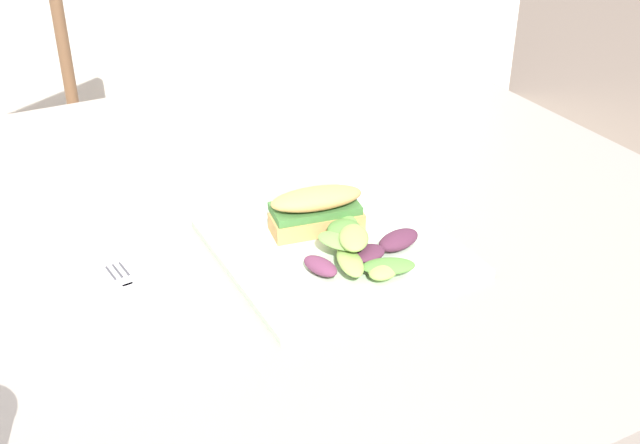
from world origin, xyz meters
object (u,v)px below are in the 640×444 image
at_px(chair_wooden_far, 35,153).
at_px(sandwich_half_front, 316,209).
at_px(dining_table, 246,291).
at_px(fork_on_napkin, 137,298).
at_px(plate_lunch, 335,247).

height_order(chair_wooden_far, sandwich_half_front, chair_wooden_far).
xyz_separation_m(dining_table, fork_on_napkin, (-0.17, -0.12, 0.12)).
bearing_deg(dining_table, sandwich_half_front, -51.81).
bearing_deg(fork_on_napkin, sandwich_half_front, 8.14).
xyz_separation_m(sandwich_half_front, fork_on_napkin, (-0.24, -0.03, -0.03)).
height_order(plate_lunch, sandwich_half_front, sandwich_half_front).
distance_m(plate_lunch, fork_on_napkin, 0.24).
relative_size(sandwich_half_front, fork_on_napkin, 0.65).
height_order(chair_wooden_far, fork_on_napkin, chair_wooden_far).
relative_size(chair_wooden_far, fork_on_napkin, 4.68).
relative_size(plate_lunch, fork_on_napkin, 1.45).
distance_m(plate_lunch, sandwich_half_front, 0.05).
distance_m(dining_table, sandwich_half_front, 0.19).
relative_size(dining_table, plate_lunch, 4.52).
xyz_separation_m(plate_lunch, sandwich_half_front, (-0.00, 0.04, 0.03)).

